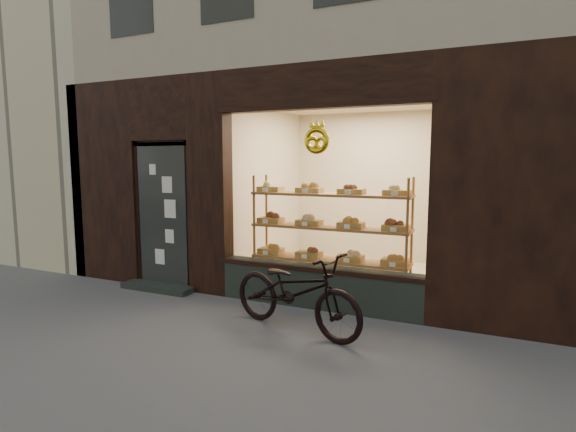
% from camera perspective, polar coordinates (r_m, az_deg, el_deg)
% --- Properties ---
extents(ground, '(90.00, 90.00, 0.00)m').
position_cam_1_polar(ground, '(4.46, -12.04, -18.41)').
color(ground, '#4B4D55').
extents(neighbor_left, '(12.00, 7.00, 9.00)m').
position_cam_1_polar(neighbor_left, '(15.08, -30.64, 15.99)').
color(neighbor_left, beige).
rests_on(neighbor_left, ground).
extents(display_shelf, '(2.20, 0.45, 1.70)m').
position_cam_1_polar(display_shelf, '(6.19, 5.30, -2.71)').
color(display_shelf, brown).
rests_on(display_shelf, ground).
extents(bicycle, '(1.83, 1.03, 0.91)m').
position_cam_1_polar(bicycle, '(5.08, 0.97, -9.53)').
color(bicycle, black).
rests_on(bicycle, ground).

